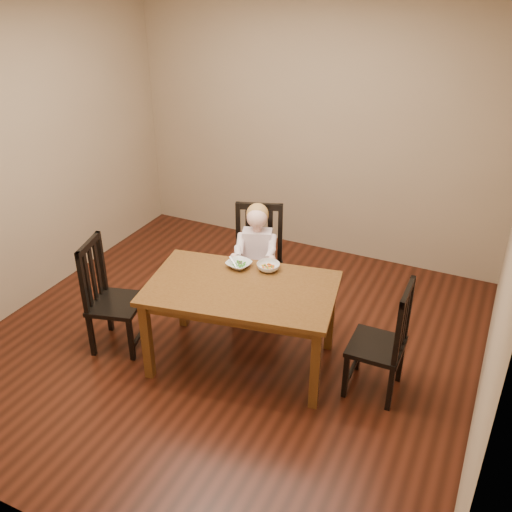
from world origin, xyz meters
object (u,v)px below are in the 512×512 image
at_px(chair_right, 384,342).
at_px(toddler, 257,251).
at_px(chair_child, 258,263).
at_px(dining_table, 241,295).
at_px(bowl_veg, 268,267).
at_px(chair_left, 110,298).
at_px(bowl_peas, 239,264).

bearing_deg(chair_right, toddler, 65.60).
bearing_deg(chair_child, dining_table, 87.09).
bearing_deg(chair_child, bowl_veg, 105.52).
height_order(chair_left, chair_right, chair_left).
bearing_deg(chair_left, toddler, 122.01).
xyz_separation_m(dining_table, chair_left, (-1.07, -0.25, -0.17)).
xyz_separation_m(chair_right, toddler, (-1.28, 0.57, 0.19)).
bearing_deg(bowl_peas, chair_left, -151.46).
distance_m(dining_table, bowl_veg, 0.34).
bearing_deg(bowl_veg, toddler, 126.13).
distance_m(dining_table, bowl_peas, 0.32).
xyz_separation_m(dining_table, chair_right, (1.08, 0.13, -0.18)).
distance_m(chair_left, bowl_peas, 1.09).
distance_m(dining_table, chair_right, 1.11).
distance_m(chair_left, chair_right, 2.19).
distance_m(chair_child, bowl_peas, 0.55).
bearing_deg(dining_table, toddler, 105.83).
bearing_deg(chair_child, chair_right, 135.72).
distance_m(chair_left, toddler, 1.30).
relative_size(chair_child, bowl_veg, 5.53).
bearing_deg(toddler, chair_right, 137.22).
bearing_deg(toddler, bowl_peas, 77.23).
bearing_deg(bowl_peas, toddler, 96.18).
relative_size(chair_right, bowl_veg, 5.11).
bearing_deg(chair_child, toddler, 90.00).
xyz_separation_m(chair_child, chair_right, (1.30, -0.61, -0.04)).
xyz_separation_m(chair_left, chair_right, (2.16, 0.38, -0.01)).
bearing_deg(bowl_veg, dining_table, -104.63).
relative_size(chair_child, toddler, 1.76).
distance_m(chair_child, chair_left, 1.31).
bearing_deg(bowl_peas, chair_child, 97.49).
distance_m(dining_table, toddler, 0.72).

